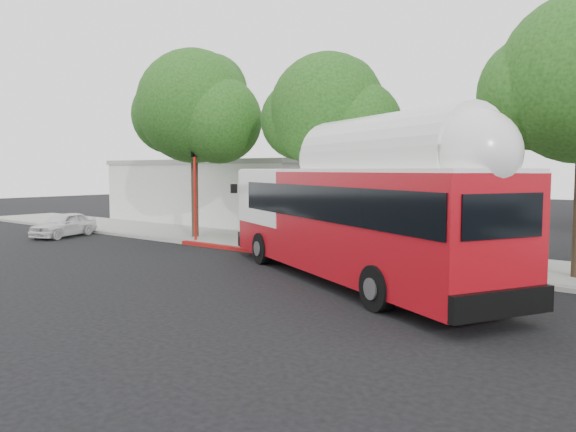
# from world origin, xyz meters

# --- Properties ---
(ground) EXTENTS (120.00, 120.00, 0.00)m
(ground) POSITION_xyz_m (0.00, 0.00, 0.00)
(ground) COLOR black
(ground) RESTS_ON ground
(sidewalk) EXTENTS (60.00, 5.00, 0.15)m
(sidewalk) POSITION_xyz_m (0.00, 6.50, 0.07)
(sidewalk) COLOR gray
(sidewalk) RESTS_ON ground
(curb_strip) EXTENTS (60.00, 0.30, 0.15)m
(curb_strip) POSITION_xyz_m (0.00, 3.90, 0.07)
(curb_strip) COLOR gray
(curb_strip) RESTS_ON ground
(red_curb_segment) EXTENTS (10.00, 0.32, 0.16)m
(red_curb_segment) POSITION_xyz_m (-3.00, 3.90, 0.08)
(red_curb_segment) COLOR maroon
(red_curb_segment) RESTS_ON ground
(street_tree_left) EXTENTS (6.67, 5.80, 9.74)m
(street_tree_left) POSITION_xyz_m (-8.53, 5.56, 6.60)
(street_tree_left) COLOR #2D2116
(street_tree_left) RESTS_ON ground
(street_tree_mid) EXTENTS (5.75, 5.00, 8.62)m
(street_tree_mid) POSITION_xyz_m (-0.59, 6.06, 5.91)
(street_tree_mid) COLOR #2D2116
(street_tree_mid) RESTS_ON ground
(low_commercial_bldg) EXTENTS (16.20, 10.20, 4.25)m
(low_commercial_bldg) POSITION_xyz_m (-14.00, 14.00, 2.15)
(low_commercial_bldg) COLOR silver
(low_commercial_bldg) RESTS_ON ground
(transit_bus) EXTENTS (13.66, 8.49, 4.16)m
(transit_bus) POSITION_xyz_m (3.30, 1.12, 1.95)
(transit_bus) COLOR #A30B14
(transit_bus) RESTS_ON ground
(parked_car) EXTENTS (4.21, 2.76, 1.33)m
(parked_car) POSITION_xyz_m (-15.26, 1.72, 0.67)
(parked_car) COLOR silver
(parked_car) RESTS_ON ground
(signal_pole) EXTENTS (0.13, 0.42, 4.48)m
(signal_pole) POSITION_xyz_m (-7.82, 4.47, 2.30)
(signal_pole) COLOR red
(signal_pole) RESTS_ON ground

